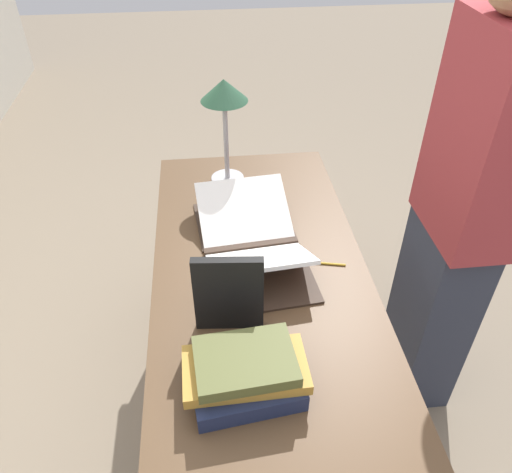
{
  "coord_description": "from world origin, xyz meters",
  "views": [
    {
      "loc": [
        -1.15,
        0.14,
        1.81
      ],
      "look_at": [
        0.05,
        0.01,
        0.84
      ],
      "focal_mm": 35.0,
      "sensor_mm": 36.0,
      "label": 1
    }
  ],
  "objects": [
    {
      "name": "pencil",
      "position": [
        -0.01,
        -0.18,
        0.76
      ],
      "size": [
        0.05,
        0.17,
        0.01
      ],
      "rotation": [
        0.0,
        0.0,
        -0.23
      ],
      "color": "gold",
      "rests_on": "reading_desk"
    },
    {
      "name": "ground_plane",
      "position": [
        0.0,
        0.0,
        0.0
      ],
      "size": [
        12.0,
        12.0,
        0.0
      ],
      "primitive_type": "plane",
      "color": "gray"
    },
    {
      "name": "book_standing_upright",
      "position": [
        -0.23,
        0.11,
        0.88
      ],
      "size": [
        0.04,
        0.18,
        0.24
      ],
      "rotation": [
        0.0,
        0.0,
        -0.09
      ],
      "color": "black",
      "rests_on": "reading_desk"
    },
    {
      "name": "reading_desk",
      "position": [
        0.0,
        0.0,
        0.65
      ],
      "size": [
        1.4,
        0.67,
        0.76
      ],
      "color": "brown",
      "rests_on": "ground_plane"
    },
    {
      "name": "open_book",
      "position": [
        0.09,
        0.02,
        0.8
      ],
      "size": [
        0.59,
        0.37,
        0.13
      ],
      "rotation": [
        0.0,
        0.0,
        0.09
      ],
      "color": "#38281E",
      "rests_on": "reading_desk"
    },
    {
      "name": "book_stack_tall",
      "position": [
        -0.43,
        0.09,
        0.82
      ],
      "size": [
        0.23,
        0.3,
        0.12
      ],
      "color": "#1E284C",
      "rests_on": "reading_desk"
    },
    {
      "name": "reading_lamp",
      "position": [
        0.51,
        0.07,
        1.09
      ],
      "size": [
        0.17,
        0.17,
        0.41
      ],
      "color": "#ADADB2",
      "rests_on": "reading_desk"
    },
    {
      "name": "coffee_mug",
      "position": [
        0.28,
        0.09,
        0.8
      ],
      "size": [
        0.09,
        0.08,
        0.08
      ],
      "rotation": [
        0.0,
        0.0,
        0.69
      ],
      "color": "#335184",
      "rests_on": "reading_desk"
    },
    {
      "name": "person_reader",
      "position": [
        0.06,
        -0.66,
        0.84
      ],
      "size": [
        0.36,
        0.22,
        1.68
      ],
      "rotation": [
        0.0,
        0.0,
        3.14
      ],
      "color": "#2D3342",
      "rests_on": "ground_plane"
    }
  ]
}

